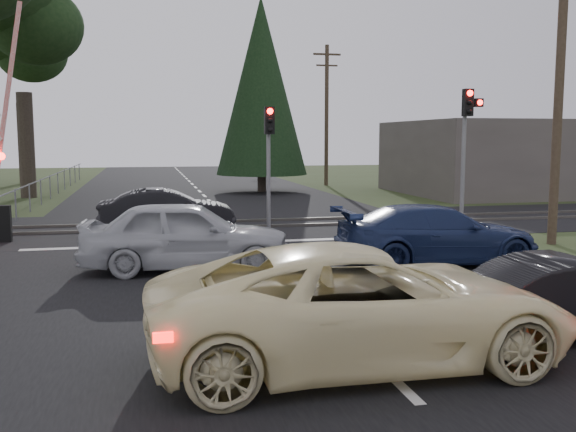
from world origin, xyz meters
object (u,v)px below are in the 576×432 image
object	(u,v)px
utility_pole_near	(560,80)
cream_coupe	(362,305)
silver_car	(186,235)
utility_pole_far	(259,122)
dark_car_far	(167,211)
traffic_signal_center	(269,146)
traffic_signal_right	(467,131)
blue_sedan	(437,235)
utility_pole_mid	(327,112)

from	to	relation	value
utility_pole_near	cream_coupe	xyz separation A→B (m)	(-8.70, -8.26, -3.91)
utility_pole_near	silver_car	distance (m)	11.43
utility_pole_near	utility_pole_far	size ratio (longest dim) A/B	1.00
utility_pole_near	dark_car_far	distance (m)	12.50
traffic_signal_center	dark_car_far	bearing A→B (deg)	-179.40
traffic_signal_center	utility_pole_far	size ratio (longest dim) A/B	0.46
traffic_signal_right	cream_coupe	size ratio (longest dim) A/B	0.80
traffic_signal_center	blue_sedan	distance (m)	7.60
utility_pole_near	dark_car_far	bearing A→B (deg)	156.92
blue_sedan	dark_car_far	distance (m)	9.17
traffic_signal_center	cream_coupe	bearing A→B (deg)	-95.30
traffic_signal_right	utility_pole_far	world-z (taller)	utility_pole_far
traffic_signal_right	blue_sedan	distance (m)	7.10
dark_car_far	utility_pole_mid	bearing A→B (deg)	-28.58
utility_pole_far	dark_car_far	size ratio (longest dim) A/B	2.07
traffic_signal_right	dark_car_far	distance (m)	10.34
blue_sedan	traffic_signal_right	bearing A→B (deg)	-32.18
traffic_signal_right	dark_car_far	bearing A→B (deg)	173.30
utility_pole_near	dark_car_far	world-z (taller)	utility_pole_near
traffic_signal_center	utility_pole_near	xyz separation A→B (m)	(7.50, -4.68, 1.92)
traffic_signal_right	utility_pole_mid	xyz separation A→B (m)	(0.95, 20.53, 1.41)
traffic_signal_center	silver_car	world-z (taller)	traffic_signal_center
utility_pole_near	utility_pole_mid	world-z (taller)	same
traffic_signal_right	utility_pole_near	bearing A→B (deg)	-74.66
traffic_signal_center	utility_pole_mid	world-z (taller)	utility_pole_mid
silver_car	blue_sedan	size ratio (longest dim) A/B	0.97
silver_car	cream_coupe	bearing A→B (deg)	-158.88
traffic_signal_right	utility_pole_far	size ratio (longest dim) A/B	0.52
silver_car	traffic_signal_center	bearing A→B (deg)	-22.08
traffic_signal_center	cream_coupe	world-z (taller)	traffic_signal_center
traffic_signal_center	utility_pole_mid	bearing A→B (deg)	68.79
traffic_signal_center	blue_sedan	world-z (taller)	traffic_signal_center
silver_car	blue_sedan	distance (m)	6.07
dark_car_far	blue_sedan	bearing A→B (deg)	-135.97
utility_pole_mid	silver_car	world-z (taller)	utility_pole_mid
traffic_signal_right	dark_car_far	world-z (taller)	traffic_signal_right
traffic_signal_center	utility_pole_far	bearing A→B (deg)	80.40
utility_pole_mid	utility_pole_far	xyz separation A→B (m)	(0.00, 25.00, 0.00)
traffic_signal_right	utility_pole_far	distance (m)	45.56
cream_coupe	blue_sedan	distance (m)	7.44
traffic_signal_center	dark_car_far	size ratio (longest dim) A/B	0.94
traffic_signal_center	dark_car_far	distance (m)	3.99
utility_pole_far	blue_sedan	distance (m)	51.40
utility_pole_far	blue_sedan	size ratio (longest dim) A/B	1.80
blue_sedan	utility_pole_far	bearing A→B (deg)	-3.81
utility_pole_far	silver_car	distance (m)	51.70
utility_pole_near	blue_sedan	bearing A→B (deg)	-156.11
traffic_signal_center	dark_car_far	xyz separation A→B (m)	(-3.39, -0.04, -2.09)
traffic_signal_right	cream_coupe	bearing A→B (deg)	-123.43
utility_pole_near	cream_coupe	distance (m)	12.62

